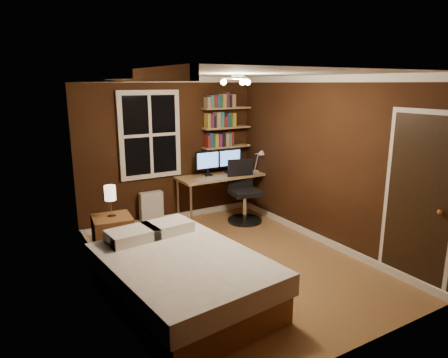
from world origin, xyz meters
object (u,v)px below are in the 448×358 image
bed (182,278)px  bedside_lamp (111,201)px  nightstand (113,239)px  office_chair (244,198)px  monitor_left (207,163)px  monitor_right (230,161)px  radiator (151,209)px  desk (223,178)px  desk_lamp (259,161)px

bed → bedside_lamp: bedside_lamp is taller
nightstand → office_chair: 2.48m
monitor_left → office_chair: size_ratio=0.43×
bedside_lamp → monitor_right: (2.43, 0.94, 0.16)m
bedside_lamp → radiator: bedside_lamp is taller
nightstand → desk: 2.43m
bedside_lamp → desk_lamp: (2.90, 0.68, 0.16)m
nightstand → bedside_lamp: size_ratio=1.45×
bedside_lamp → desk: bearing=20.9°
bedside_lamp → desk: (2.23, 0.86, -0.13)m
nightstand → monitor_left: (1.97, 0.94, 0.69)m
desk → office_chair: office_chair is taller
bed → desk: 3.03m
monitor_right → radiator: bearing=174.7°
radiator → monitor_right: monitor_right is taller
monitor_left → monitor_right: same height
bedside_lamp → radiator: size_ratio=0.74×
nightstand → desk: size_ratio=0.38×
bed → nightstand: bed is taller
office_chair → radiator: bearing=167.0°
nightstand → monitor_right: (2.43, 0.94, 0.69)m
desk → radiator: bearing=170.2°
bed → radiator: 2.62m
office_chair → bed: bearing=-127.5°
radiator → monitor_left: (1.02, -0.14, 0.71)m
nightstand → bedside_lamp: 0.53m
desk → desk_lamp: (0.67, -0.18, 0.28)m
bedside_lamp → desk_lamp: size_ratio=0.99×
radiator → office_chair: office_chair is taller
bed → nightstand: 1.52m
monitor_left → radiator: bearing=172.3°
bedside_lamp → desk: size_ratio=0.26×
bed → monitor_left: bearing=49.9°
radiator → office_chair: bearing=-22.6°
desk → monitor_left: 0.39m
bed → monitor_left: monitor_left is taller
monitor_right → office_chair: size_ratio=0.43×
bed → office_chair: size_ratio=2.01×
nightstand → radiator: (0.95, 1.08, -0.02)m
radiator → desk: size_ratio=0.36×
desk → bedside_lamp: bearing=-159.1°
nightstand → monitor_left: bearing=31.5°
bed → radiator: (0.60, 2.55, -0.00)m
monitor_left → office_chair: 0.88m
radiator → office_chair: 1.61m
bed → radiator: bed is taller
desk → monitor_right: monitor_right is taller
bedside_lamp → desk_lamp: desk_lamp is taller
radiator → desk_lamp: (1.95, -0.40, 0.71)m
monitor_left → bedside_lamp: bearing=-154.6°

